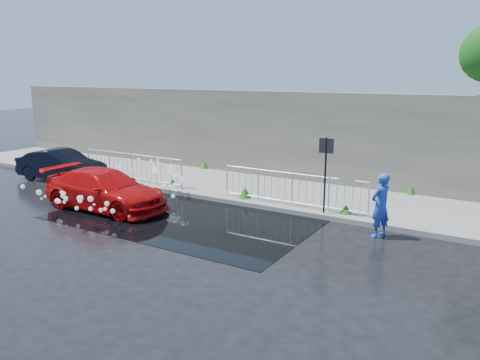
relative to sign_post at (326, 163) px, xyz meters
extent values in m
plane|color=black|center=(-4.20, -3.10, -1.72)|extent=(90.00, 90.00, 0.00)
cube|color=#62625E|center=(-4.20, 1.90, -1.65)|extent=(30.00, 4.00, 0.15)
cube|color=#62625E|center=(-4.20, -0.10, -1.64)|extent=(30.00, 0.25, 0.16)
cube|color=#534D46|center=(-4.20, 4.10, 0.18)|extent=(30.00, 0.60, 3.50)
cube|color=black|center=(-3.70, -2.10, -1.72)|extent=(8.00, 5.00, 0.01)
cylinder|color=black|center=(0.00, 0.00, -0.47)|extent=(0.06, 0.06, 2.50)
cube|color=black|center=(0.00, 0.00, 0.53)|extent=(0.45, 0.04, 0.45)
cylinder|color=silver|center=(-10.70, 0.25, -1.02)|extent=(0.05, 0.05, 1.10)
cylinder|color=silver|center=(-5.70, 0.25, -1.02)|extent=(0.05, 0.05, 1.10)
cylinder|color=silver|center=(-8.20, 0.25, -0.50)|extent=(5.00, 0.04, 0.04)
cylinder|color=silver|center=(-8.20, 0.25, -1.45)|extent=(5.00, 0.04, 0.04)
cylinder|color=silver|center=(-3.70, 0.25, -1.02)|extent=(0.05, 0.05, 1.10)
cylinder|color=silver|center=(1.30, 0.25, -1.02)|extent=(0.05, 0.05, 1.10)
cylinder|color=silver|center=(-1.20, 0.25, -0.50)|extent=(5.00, 0.04, 0.04)
cylinder|color=silver|center=(-1.20, 0.25, -1.45)|extent=(5.00, 0.04, 0.04)
cone|color=#144A13|center=(-10.00, 0.30, -1.39)|extent=(0.40, 0.40, 0.37)
cone|color=#144A13|center=(-6.20, 0.30, -1.42)|extent=(0.36, 0.36, 0.30)
cone|color=#144A13|center=(-3.00, 0.30, -1.37)|extent=(0.44, 0.44, 0.41)
cone|color=#144A13|center=(0.60, 0.30, -1.43)|extent=(0.38, 0.38, 0.29)
cone|color=#144A13|center=(-7.20, 3.80, -1.40)|extent=(0.42, 0.42, 0.34)
cone|color=#144A13|center=(1.80, 3.80, -1.42)|extent=(0.34, 0.34, 0.32)
sphere|color=white|center=(-6.91, 0.32, -0.76)|extent=(0.11, 0.11, 0.11)
sphere|color=white|center=(-6.17, -0.64, -1.08)|extent=(0.09, 0.09, 0.09)
sphere|color=white|center=(-4.86, -0.79, -0.87)|extent=(0.11, 0.11, 0.11)
sphere|color=white|center=(-7.28, -0.50, -0.92)|extent=(0.08, 0.08, 0.08)
sphere|color=white|center=(-5.19, -1.36, -1.11)|extent=(0.18, 0.18, 0.18)
sphere|color=white|center=(-8.14, 0.59, -0.76)|extent=(0.15, 0.15, 0.15)
sphere|color=white|center=(-4.84, -0.56, -0.85)|extent=(0.09, 0.09, 0.09)
sphere|color=white|center=(-7.82, -0.12, -0.84)|extent=(0.07, 0.07, 0.07)
sphere|color=white|center=(-5.58, -1.44, -1.33)|extent=(0.13, 0.13, 0.13)
sphere|color=white|center=(-7.66, -1.78, -1.39)|extent=(0.16, 0.16, 0.16)
sphere|color=white|center=(-5.36, -1.18, -1.17)|extent=(0.09, 0.09, 0.09)
sphere|color=white|center=(-8.02, -0.08, -0.66)|extent=(0.07, 0.07, 0.07)
sphere|color=white|center=(-6.67, -1.04, -1.19)|extent=(0.13, 0.13, 0.13)
sphere|color=white|center=(-5.81, -0.31, -0.90)|extent=(0.15, 0.15, 0.15)
sphere|color=white|center=(-8.12, -0.55, -0.90)|extent=(0.12, 0.12, 0.12)
sphere|color=white|center=(-8.11, -1.53, -1.44)|extent=(0.08, 0.08, 0.08)
sphere|color=white|center=(-5.42, -0.36, -0.92)|extent=(0.14, 0.14, 0.14)
sphere|color=white|center=(-4.94, -1.13, -1.12)|extent=(0.17, 0.17, 0.17)
sphere|color=white|center=(-6.53, -0.31, -0.74)|extent=(0.14, 0.14, 0.14)
sphere|color=white|center=(-6.00, -1.36, -1.15)|extent=(0.14, 0.14, 0.14)
sphere|color=white|center=(-6.72, -0.14, -0.88)|extent=(0.11, 0.11, 0.11)
sphere|color=white|center=(-5.36, -0.69, -0.86)|extent=(0.10, 0.10, 0.10)
sphere|color=white|center=(-6.22, -0.61, -0.85)|extent=(0.18, 0.18, 0.18)
sphere|color=white|center=(-6.91, 0.01, -0.85)|extent=(0.08, 0.08, 0.08)
sphere|color=white|center=(-7.90, -1.20, -1.16)|extent=(0.15, 0.15, 0.15)
sphere|color=white|center=(-6.38, 0.18, -0.81)|extent=(0.07, 0.07, 0.07)
sphere|color=white|center=(-6.93, 0.32, -0.65)|extent=(0.17, 0.17, 0.17)
sphere|color=white|center=(-6.62, -0.25, -0.96)|extent=(0.12, 0.12, 0.12)
sphere|color=white|center=(-6.05, 0.08, -0.80)|extent=(0.18, 0.18, 0.18)
sphere|color=white|center=(-7.17, 0.24, -0.68)|extent=(0.13, 0.13, 0.13)
sphere|color=white|center=(-5.36, -1.66, -1.34)|extent=(0.17, 0.17, 0.17)
sphere|color=white|center=(-7.52, -1.55, -1.39)|extent=(0.14, 0.14, 0.14)
sphere|color=white|center=(-7.24, -0.73, -0.90)|extent=(0.11, 0.11, 0.11)
sphere|color=white|center=(-6.32, -0.35, -0.77)|extent=(0.12, 0.12, 0.12)
sphere|color=white|center=(-4.78, -1.41, -1.37)|extent=(0.14, 0.14, 0.14)
sphere|color=white|center=(-7.50, -0.51, -0.91)|extent=(0.07, 0.07, 0.07)
sphere|color=white|center=(-8.07, -0.52, -0.83)|extent=(0.07, 0.07, 0.07)
sphere|color=white|center=(-6.23, -1.88, -1.55)|extent=(0.10, 0.10, 0.10)
sphere|color=white|center=(-4.79, -0.90, -0.95)|extent=(0.15, 0.15, 0.15)
sphere|color=white|center=(-5.78, -0.42, -0.75)|extent=(0.06, 0.06, 0.06)
sphere|color=white|center=(-5.16, -1.07, -1.16)|extent=(0.14, 0.14, 0.14)
sphere|color=white|center=(-6.69, -0.06, -0.87)|extent=(0.11, 0.11, 0.11)
sphere|color=white|center=(-6.32, -0.61, -0.92)|extent=(0.09, 0.09, 0.09)
sphere|color=white|center=(-8.20, -0.93, -1.09)|extent=(0.12, 0.12, 0.12)
sphere|color=white|center=(-6.84, -4.03, -1.10)|extent=(0.09, 0.09, 0.09)
sphere|color=white|center=(-4.80, -4.28, -0.93)|extent=(0.14, 0.14, 0.14)
sphere|color=white|center=(-6.54, -3.92, -1.42)|extent=(0.13, 0.13, 0.13)
sphere|color=white|center=(-7.74, -4.85, -0.69)|extent=(0.13, 0.13, 0.13)
sphere|color=white|center=(-5.75, -4.99, -0.69)|extent=(0.12, 0.12, 0.12)
sphere|color=white|center=(-5.51, -3.72, -1.34)|extent=(0.11, 0.11, 0.11)
sphere|color=white|center=(-5.85, -4.88, -0.65)|extent=(0.13, 0.13, 0.13)
sphere|color=white|center=(-7.56, -3.82, -1.36)|extent=(0.18, 0.18, 0.18)
sphere|color=white|center=(-7.41, -4.55, -0.90)|extent=(0.17, 0.17, 0.17)
sphere|color=white|center=(-7.48, -3.81, -1.37)|extent=(0.12, 0.12, 0.12)
sphere|color=white|center=(-7.81, -4.21, -1.23)|extent=(0.07, 0.07, 0.07)
sphere|color=white|center=(-7.46, -4.32, -1.08)|extent=(0.09, 0.09, 0.09)
sphere|color=white|center=(-5.94, -4.18, -0.90)|extent=(0.07, 0.07, 0.07)
sphere|color=white|center=(-5.53, -3.87, -1.34)|extent=(0.12, 0.12, 0.12)
sphere|color=white|center=(-6.60, -4.24, -1.06)|extent=(0.13, 0.13, 0.13)
sphere|color=white|center=(-6.46, -4.48, -0.78)|extent=(0.10, 0.10, 0.10)
sphere|color=white|center=(-4.71, -3.55, -1.48)|extent=(0.10, 0.10, 0.10)
sphere|color=white|center=(-5.13, -3.78, -1.33)|extent=(0.15, 0.15, 0.15)
sphere|color=white|center=(-5.34, -4.27, -1.05)|extent=(0.07, 0.07, 0.07)
sphere|color=white|center=(-7.14, -3.88, -1.32)|extent=(0.10, 0.10, 0.10)
sphere|color=white|center=(-5.68, -4.47, -0.93)|extent=(0.13, 0.13, 0.13)
sphere|color=white|center=(-4.76, -4.87, -0.65)|extent=(0.16, 0.16, 0.16)
sphere|color=white|center=(-5.83, -3.99, -1.32)|extent=(0.13, 0.13, 0.13)
sphere|color=white|center=(-5.52, -4.60, -0.81)|extent=(0.18, 0.18, 0.18)
imported|color=#AD0607|center=(-6.51, -2.76, -1.08)|extent=(4.49, 1.88, 1.29)
imported|color=black|center=(-11.21, -0.74, -1.08)|extent=(4.02, 1.77, 1.28)
imported|color=#2447B6|center=(1.91, -0.83, -0.83)|extent=(0.66, 0.77, 1.78)
camera|label=1|loc=(4.94, -13.17, 2.65)|focal=35.00mm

